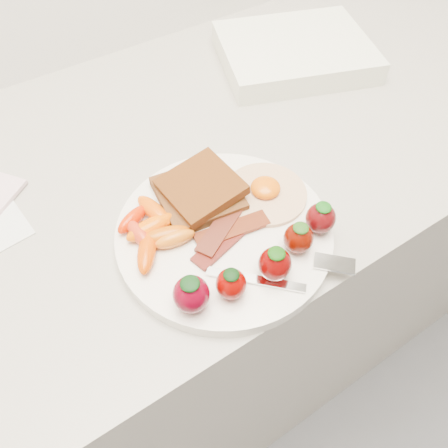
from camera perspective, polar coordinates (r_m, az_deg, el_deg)
counter at (r=1.02m, az=-6.18°, el=-10.57°), size 2.00×0.60×0.90m
plate at (r=0.55m, az=0.00°, el=-1.21°), size 0.27×0.27×0.02m
toast_lower at (r=0.57m, az=-3.40°, el=3.88°), size 0.11×0.11×0.01m
toast_upper at (r=0.56m, az=-3.04°, el=4.87°), size 0.10×0.10×0.02m
fried_egg at (r=0.58m, az=5.41°, el=4.19°), size 0.12×0.12×0.02m
bacon_strips at (r=0.53m, az=0.30°, el=-1.05°), size 0.11×0.08×0.01m
baby_carrots at (r=0.53m, az=-9.36°, el=-0.88°), size 0.09×0.11×0.02m
strawberries at (r=0.49m, az=4.98°, el=-4.66°), size 0.22×0.06×0.05m
fork at (r=0.51m, az=8.89°, el=-6.24°), size 0.16×0.10×0.00m
appliance at (r=0.85m, az=9.21°, el=21.27°), size 0.31×0.28×0.04m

